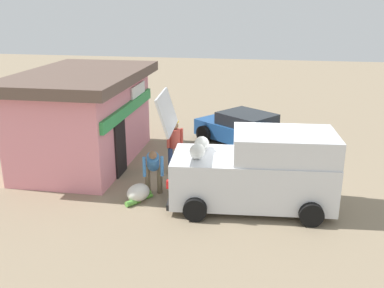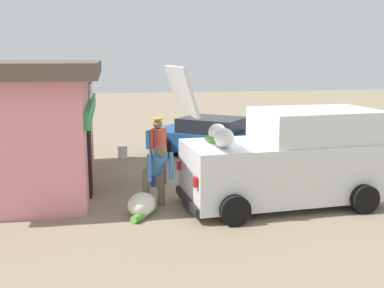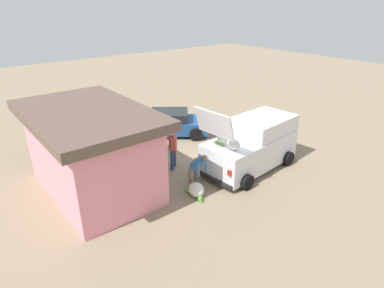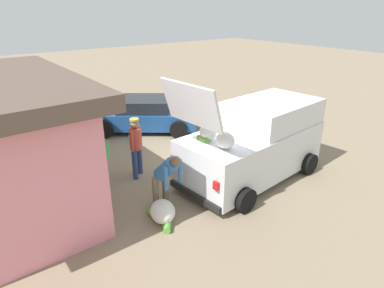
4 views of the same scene
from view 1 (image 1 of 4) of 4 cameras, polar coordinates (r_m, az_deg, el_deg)
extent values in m
plane|color=gray|center=(12.84, 6.85, -5.80)|extent=(60.00, 60.00, 0.00)
cube|color=pink|center=(14.88, -13.98, 2.79)|extent=(5.21, 3.05, 2.75)
cube|color=green|center=(14.20, -8.32, 4.70)|extent=(4.93, 0.15, 0.36)
cube|color=black|center=(13.61, -9.45, 0.00)|extent=(0.90, 0.07, 2.00)
cube|color=white|center=(15.21, -7.13, 6.72)|extent=(1.50, 0.07, 0.60)
cube|color=brown|center=(14.56, -14.45, 8.63)|extent=(5.86, 3.70, 0.33)
cube|color=silver|center=(11.52, 7.91, -4.52)|extent=(2.17, 4.31, 1.23)
cube|color=silver|center=(11.26, 12.15, -0.15)|extent=(1.97, 2.72, 0.68)
cube|color=black|center=(11.49, 18.30, -0.49)|extent=(1.57, 0.21, 0.51)
cube|color=silver|center=(11.08, -3.32, 4.29)|extent=(1.68, 0.48, 0.96)
ellipsoid|color=silver|center=(10.97, 0.71, -0.99)|extent=(0.48, 0.40, 0.40)
ellipsoid|color=silver|center=(11.57, 1.29, 0.04)|extent=(0.47, 0.39, 0.39)
cylinder|color=#66A137|center=(11.60, 0.47, -0.58)|extent=(0.28, 0.19, 0.14)
cylinder|color=#4F8E2E|center=(11.71, 0.73, -0.44)|extent=(0.26, 0.25, 0.12)
cube|color=black|center=(11.83, -2.61, -6.56)|extent=(1.75, 0.22, 0.16)
cube|color=red|center=(10.94, -3.23, -5.31)|extent=(0.14, 0.07, 0.20)
cube|color=red|center=(12.25, -2.24, -2.63)|extent=(0.14, 0.07, 0.20)
cylinder|color=black|center=(10.99, 15.48, -8.97)|extent=(0.27, 0.62, 0.60)
cylinder|color=black|center=(12.77, 14.04, -4.92)|extent=(0.27, 0.62, 0.60)
cylinder|color=black|center=(10.84, 0.40, -8.65)|extent=(0.27, 0.62, 0.60)
cylinder|color=black|center=(12.64, 1.19, -4.58)|extent=(0.27, 0.62, 0.60)
cube|color=#1E4C8C|center=(16.51, 7.19, 1.51)|extent=(3.82, 4.22, 0.61)
cube|color=#1E2328|center=(16.37, 7.27, 3.29)|extent=(2.39, 2.46, 0.45)
cylinder|color=black|center=(15.05, 8.70, -0.88)|extent=(0.57, 0.65, 0.65)
cylinder|color=black|center=(16.50, 12.88, 0.59)|extent=(0.57, 0.65, 0.65)
cylinder|color=black|center=(16.78, 1.55, 1.35)|extent=(0.57, 0.65, 0.65)
cylinder|color=black|center=(18.09, 5.90, 2.53)|extent=(0.57, 0.65, 0.65)
cylinder|color=navy|center=(13.82, -1.60, -2.00)|extent=(0.15, 0.15, 0.84)
cylinder|color=navy|center=(13.68, -2.86, -2.24)|extent=(0.15, 0.15, 0.84)
cylinder|color=#CC4C3F|center=(13.52, -2.26, 0.74)|extent=(0.48, 0.48, 0.60)
sphere|color=#8C6647|center=(13.40, -2.29, 2.41)|extent=(0.23, 0.23, 0.23)
cylinder|color=gold|center=(13.36, -2.29, 2.96)|extent=(0.25, 0.25, 0.05)
cylinder|color=#CC4C3F|center=(13.62, -1.37, 0.94)|extent=(0.09, 0.09, 0.57)
cylinder|color=#CC4C3F|center=(13.41, -3.18, 0.64)|extent=(0.09, 0.09, 0.57)
cylinder|color=#726047|center=(12.32, -4.29, -4.67)|extent=(0.15, 0.15, 0.83)
cylinder|color=#726047|center=(12.33, -5.88, -4.71)|extent=(0.15, 0.15, 0.83)
cylinder|color=#3872B2|center=(11.90, -5.17, -2.31)|extent=(0.72, 0.50, 0.66)
sphere|color=brown|center=(11.53, -5.21, -1.46)|extent=(0.23, 0.23, 0.23)
cylinder|color=#3872B2|center=(11.73, -3.98, -2.95)|extent=(0.09, 0.09, 0.56)
cylinder|color=#3872B2|center=(11.73, -6.33, -3.02)|extent=(0.09, 0.09, 0.56)
ellipsoid|color=silver|center=(11.99, -7.12, -6.38)|extent=(0.87, 0.78, 0.47)
cylinder|color=#5CA940|center=(11.79, -8.05, -7.72)|extent=(0.34, 0.32, 0.16)
cylinder|color=#57AA38|center=(12.38, -7.16, -6.41)|extent=(0.29, 0.17, 0.14)
cylinder|color=#5AA93A|center=(12.26, -5.78, -6.63)|extent=(0.31, 0.16, 0.13)
cylinder|color=#56AD35|center=(12.16, -5.95, -6.93)|extent=(0.29, 0.31, 0.10)
cylinder|color=#5EA235|center=(11.89, -7.52, -7.53)|extent=(0.29, 0.30, 0.13)
cylinder|color=silver|center=(17.03, -2.56, 1.15)|extent=(0.30, 0.30, 0.40)
camera|label=2|loc=(4.55, -55.21, -16.14)|focal=43.36mm
camera|label=3|loc=(10.12, -67.39, 14.60)|focal=30.24mm
camera|label=4|loc=(8.32, -42.10, 8.56)|focal=30.54mm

